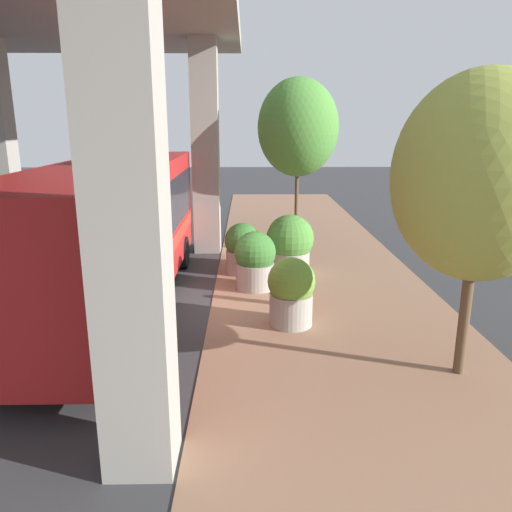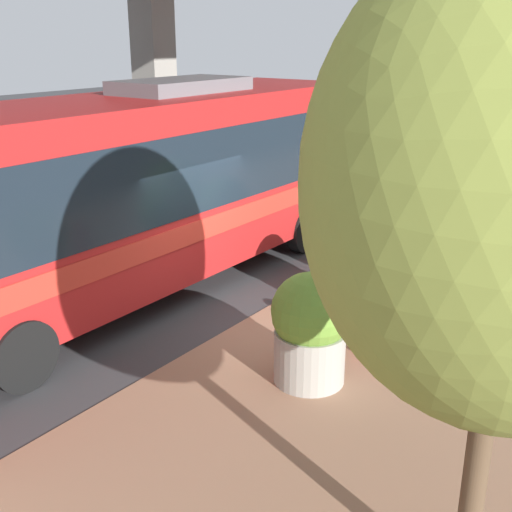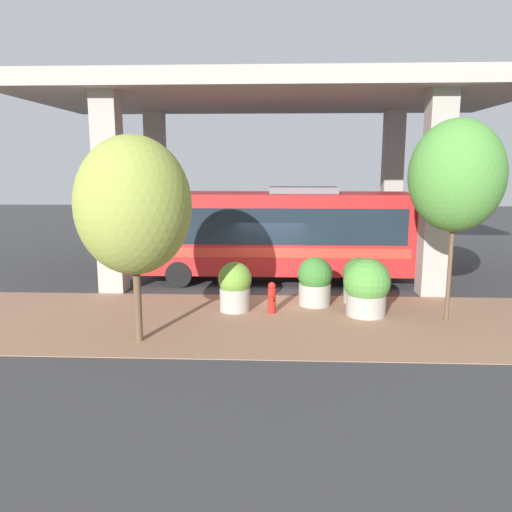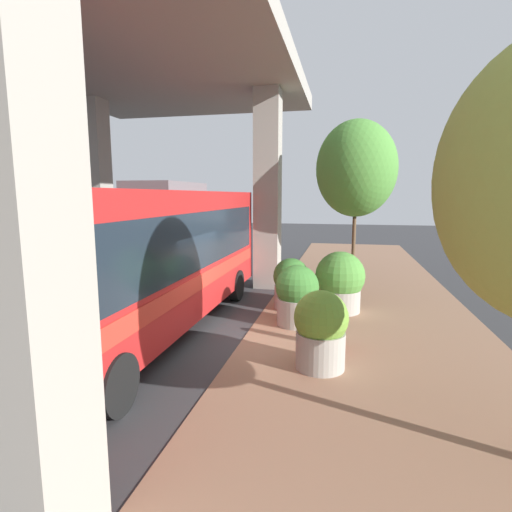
# 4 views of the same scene
# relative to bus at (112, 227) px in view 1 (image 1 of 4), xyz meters

# --- Properties ---
(ground_plane) EXTENTS (80.00, 80.00, 0.00)m
(ground_plane) POSITION_rel_bus_xyz_m (-2.36, 0.20, -2.04)
(ground_plane) COLOR #38383A
(ground_plane) RESTS_ON ground
(sidewalk_strip) EXTENTS (6.00, 40.00, 0.02)m
(sidewalk_strip) POSITION_rel_bus_xyz_m (-5.36, 0.20, -2.03)
(sidewalk_strip) COLOR #936B51
(sidewalk_strip) RESTS_ON ground
(overpass) EXTENTS (9.40, 19.56, 7.74)m
(overpass) POSITION_rel_bus_xyz_m (1.64, 0.20, 4.73)
(overpass) COLOR #9E998E
(overpass) RESTS_ON ground
(bus) EXTENTS (2.78, 10.51, 3.76)m
(bus) POSITION_rel_bus_xyz_m (0.00, 0.00, 0.00)
(bus) COLOR #B21E1E
(bus) RESTS_ON ground
(fire_hydrant) EXTENTS (0.52, 0.25, 1.01)m
(fire_hydrant) POSITION_rel_bus_xyz_m (-4.50, 0.11, -1.53)
(fire_hydrant) COLOR red
(fire_hydrant) RESTS_ON ground
(planter_front) EXTENTS (1.14, 1.14, 1.62)m
(planter_front) POSITION_rel_bus_xyz_m (-3.48, -1.31, -1.23)
(planter_front) COLOR #9E998E
(planter_front) RESTS_ON ground
(planter_middle) EXTENTS (1.07, 1.07, 1.59)m
(planter_middle) POSITION_rel_bus_xyz_m (-4.26, 1.28, -1.23)
(planter_middle) COLOR #9E998E
(planter_middle) RESTS_ON ground
(planter_back) EXTENTS (1.08, 1.08, 1.56)m
(planter_back) POSITION_rel_bus_xyz_m (-3.12, -2.80, -1.25)
(planter_back) COLOR #9E998E
(planter_back) RESTS_ON ground
(planter_extra) EXTENTS (1.44, 1.44, 1.80)m
(planter_extra) POSITION_rel_bus_xyz_m (-4.56, -2.82, -1.14)
(planter_extra) COLOR #9E998E
(planter_extra) RESTS_ON ground
(street_tree_near) EXTENTS (2.94, 2.94, 5.36)m
(street_tree_near) POSITION_rel_bus_xyz_m (-7.17, 3.58, 1.55)
(street_tree_near) COLOR brown
(street_tree_near) RESTS_ON ground
(street_tree_far) EXTENTS (2.68, 2.68, 5.91)m
(street_tree_far) POSITION_rel_bus_xyz_m (-4.97, -5.15, 2.26)
(street_tree_far) COLOR brown
(street_tree_far) RESTS_ON ground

